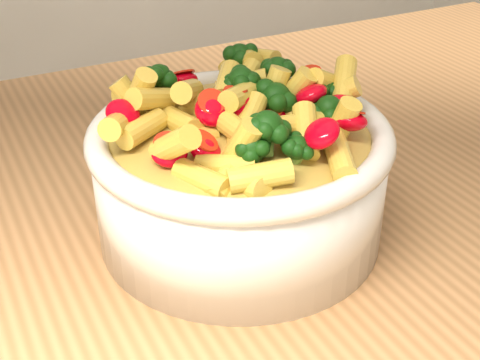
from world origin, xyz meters
name	(u,v)px	position (x,y,z in m)	size (l,w,h in m)	color
table	(285,287)	(0.00, 0.00, 0.80)	(1.20, 0.80, 0.90)	#B8814F
serving_bowl	(240,179)	(-0.06, -0.03, 0.95)	(0.24, 0.24, 0.10)	silver
pasta_salad	(240,106)	(-0.06, -0.03, 1.01)	(0.19, 0.19, 0.04)	#E9CC49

